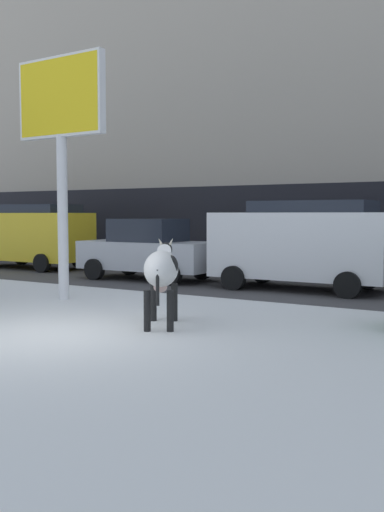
{
  "coord_description": "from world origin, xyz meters",
  "views": [
    {
      "loc": [
        6.97,
        -6.85,
        1.98
      ],
      "look_at": [
        0.58,
        3.63,
        1.1
      ],
      "focal_mm": 41.03,
      "sensor_mm": 36.0,
      "label": 1
    }
  ],
  "objects_px": {
    "pedestrian_by_cars": "(84,242)",
    "pedestrian_far_left": "(122,243)",
    "billboard": "(61,112)",
    "car_white_van": "(302,243)",
    "car_yellow_van": "(31,234)",
    "car_silver_sedan": "(148,250)",
    "cow_holstein": "(162,270)"
  },
  "relations": [
    {
      "from": "car_white_van",
      "to": "pedestrian_by_cars",
      "type": "distance_m",
      "value": 10.69
    },
    {
      "from": "car_white_van",
      "to": "cow_holstein",
      "type": "bearing_deg",
      "value": -93.54
    },
    {
      "from": "car_silver_sedan",
      "to": "car_white_van",
      "type": "xyz_separation_m",
      "value": [
        4.82,
        0.14,
        0.33
      ]
    },
    {
      "from": "car_white_van",
      "to": "billboard",
      "type": "bearing_deg",
      "value": -133.0
    },
    {
      "from": "cow_holstein",
      "to": "car_yellow_van",
      "type": "bearing_deg",
      "value": 147.29
    },
    {
      "from": "car_white_van",
      "to": "pedestrian_far_left",
      "type": "distance_m",
      "value": 8.9
    },
    {
      "from": "billboard",
      "to": "car_white_van",
      "type": "distance_m",
      "value": 6.83
    },
    {
      "from": "car_yellow_van",
      "to": "pedestrian_far_left",
      "type": "relative_size",
      "value": 2.67
    },
    {
      "from": "cow_holstein",
      "to": "pedestrian_by_cars",
      "type": "relative_size",
      "value": 1.07
    },
    {
      "from": "pedestrian_by_cars",
      "to": "pedestrian_far_left",
      "type": "xyz_separation_m",
      "value": [
        1.88,
        0.0,
        0.0
      ]
    },
    {
      "from": "car_white_van",
      "to": "pedestrian_far_left",
      "type": "bearing_deg",
      "value": 159.97
    },
    {
      "from": "billboard",
      "to": "car_yellow_van",
      "type": "relative_size",
      "value": 1.2
    },
    {
      "from": "car_silver_sedan",
      "to": "car_white_van",
      "type": "bearing_deg",
      "value": 1.71
    },
    {
      "from": "pedestrian_by_cars",
      "to": "pedestrian_far_left",
      "type": "relative_size",
      "value": 1.0
    },
    {
      "from": "cow_holstein",
      "to": "pedestrian_far_left",
      "type": "xyz_separation_m",
      "value": [
        -7.99,
        8.98,
        -0.12
      ]
    },
    {
      "from": "car_yellow_van",
      "to": "pedestrian_by_cars",
      "type": "height_order",
      "value": "car_yellow_van"
    },
    {
      "from": "cow_holstein",
      "to": "billboard",
      "type": "height_order",
      "value": "billboard"
    },
    {
      "from": "cow_holstein",
      "to": "car_yellow_van",
      "type": "relative_size",
      "value": 0.4
    },
    {
      "from": "cow_holstein",
      "to": "car_silver_sedan",
      "type": "height_order",
      "value": "car_silver_sedan"
    },
    {
      "from": "car_yellow_van",
      "to": "car_silver_sedan",
      "type": "xyz_separation_m",
      "value": [
        5.83,
        -0.81,
        -0.33
      ]
    },
    {
      "from": "car_yellow_van",
      "to": "pedestrian_far_left",
      "type": "distance_m",
      "value": 3.33
    },
    {
      "from": "car_silver_sedan",
      "to": "pedestrian_by_cars",
      "type": "relative_size",
      "value": 2.44
    },
    {
      "from": "billboard",
      "to": "pedestrian_far_left",
      "type": "bearing_deg",
      "value": 119.16
    },
    {
      "from": "pedestrian_by_cars",
      "to": "pedestrian_far_left",
      "type": "bearing_deg",
      "value": 0.0
    },
    {
      "from": "car_yellow_van",
      "to": "pedestrian_far_left",
      "type": "height_order",
      "value": "car_yellow_van"
    },
    {
      "from": "billboard",
      "to": "car_silver_sedan",
      "type": "height_order",
      "value": "billboard"
    },
    {
      "from": "car_white_van",
      "to": "pedestrian_by_cars",
      "type": "bearing_deg",
      "value": 163.43
    },
    {
      "from": "car_white_van",
      "to": "pedestrian_far_left",
      "type": "relative_size",
      "value": 2.67
    },
    {
      "from": "car_yellow_van",
      "to": "cow_holstein",
      "type": "bearing_deg",
      "value": -32.71
    },
    {
      "from": "cow_holstein",
      "to": "pedestrian_by_cars",
      "type": "distance_m",
      "value": 13.35
    },
    {
      "from": "pedestrian_by_cars",
      "to": "car_white_van",
      "type": "bearing_deg",
      "value": -16.57
    },
    {
      "from": "car_yellow_van",
      "to": "pedestrian_far_left",
      "type": "bearing_deg",
      "value": 46.02
    }
  ]
}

